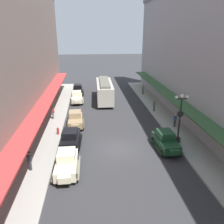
% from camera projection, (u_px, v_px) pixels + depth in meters
% --- Properties ---
extents(ground_plane, '(200.00, 200.00, 0.00)m').
position_uv_depth(ground_plane, '(118.00, 149.00, 22.78)').
color(ground_plane, '#2D2D30').
extents(sidewalk_left, '(3.00, 60.00, 0.15)m').
position_uv_depth(sidewalk_left, '(41.00, 152.00, 22.05)').
color(sidewalk_left, '#99968E').
rests_on(sidewalk_left, ground).
extents(sidewalk_right, '(3.00, 60.00, 0.15)m').
position_uv_depth(sidewalk_right, '(190.00, 145.00, 23.46)').
color(sidewalk_right, '#99968E').
rests_on(sidewalk_right, ground).
extents(parked_car_0, '(2.30, 4.32, 1.84)m').
position_uv_depth(parked_car_0, '(70.00, 138.00, 23.04)').
color(parked_car_0, black).
rests_on(parked_car_0, ground).
extents(parked_car_1, '(2.15, 4.26, 1.84)m').
position_uv_depth(parked_car_1, '(67.00, 162.00, 18.72)').
color(parked_car_1, beige).
rests_on(parked_car_1, ground).
extents(parked_car_2, '(2.26, 4.30, 1.84)m').
position_uv_depth(parked_car_2, '(75.00, 119.00, 27.96)').
color(parked_car_2, '#997F5B').
rests_on(parked_car_2, ground).
extents(parked_car_3, '(2.27, 4.31, 1.84)m').
position_uv_depth(parked_car_3, '(78.00, 90.00, 41.96)').
color(parked_car_3, black).
rests_on(parked_car_3, ground).
extents(parked_car_4, '(2.29, 4.31, 1.84)m').
position_uv_depth(parked_car_4, '(166.00, 140.00, 22.49)').
color(parked_car_4, '#193D23').
rests_on(parked_car_4, ground).
extents(parked_car_5, '(2.29, 4.31, 1.84)m').
position_uv_depth(parked_car_5, '(77.00, 97.00, 37.30)').
color(parked_car_5, beige).
rests_on(parked_car_5, ground).
extents(streetcar, '(2.70, 9.65, 3.46)m').
position_uv_depth(streetcar, '(104.00, 90.00, 37.85)').
color(streetcar, '#ADA899').
rests_on(streetcar, ground).
extents(lamp_post_with_clock, '(1.42, 0.44, 5.16)m').
position_uv_depth(lamp_post_with_clock, '(180.00, 116.00, 23.00)').
color(lamp_post_with_clock, black).
rests_on(lamp_post_with_clock, sidewalk_right).
extents(fire_hydrant, '(0.24, 0.24, 0.82)m').
position_uv_depth(fire_hydrant, '(58.00, 131.00, 25.54)').
color(fire_hydrant, '#B21E19').
rests_on(fire_hydrant, sidewalk_left).
extents(pedestrian_0, '(0.36, 0.24, 1.64)m').
position_uv_depth(pedestrian_0, '(154.00, 106.00, 32.76)').
color(pedestrian_0, '#4C4238').
rests_on(pedestrian_0, sidewalk_right).
extents(pedestrian_1, '(0.36, 0.28, 1.67)m').
position_uv_depth(pedestrian_1, '(30.00, 161.00, 18.77)').
color(pedestrian_1, '#2D2D33').
rests_on(pedestrian_1, sidewalk_left).
extents(pedestrian_2, '(0.36, 0.24, 1.64)m').
position_uv_depth(pedestrian_2, '(175.00, 120.00, 27.43)').
color(pedestrian_2, '#2D2D33').
rests_on(pedestrian_2, sidewalk_right).
extents(pedestrian_3, '(0.36, 0.28, 1.67)m').
position_uv_depth(pedestrian_3, '(143.00, 90.00, 41.68)').
color(pedestrian_3, '#2D2D33').
rests_on(pedestrian_3, sidewalk_right).
extents(pedestrian_4, '(0.36, 0.28, 1.67)m').
position_uv_depth(pedestrian_4, '(53.00, 113.00, 29.87)').
color(pedestrian_4, slate).
rests_on(pedestrian_4, sidewalk_left).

